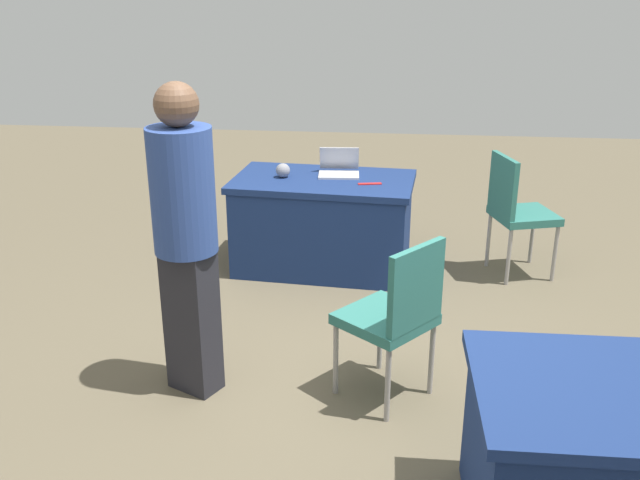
% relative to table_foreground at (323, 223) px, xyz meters
% --- Properties ---
extents(ground_plane, '(14.40, 14.40, 0.00)m').
position_rel_table_foreground_xyz_m(ground_plane, '(-0.28, 1.95, -0.37)').
color(ground_plane, brown).
extents(table_foreground, '(1.47, 0.94, 0.75)m').
position_rel_table_foreground_xyz_m(table_foreground, '(0.00, 0.00, 0.00)').
color(table_foreground, navy).
rests_on(table_foreground, ground).
extents(chair_near_front, '(0.62, 0.62, 0.95)m').
position_rel_table_foreground_xyz_m(chair_near_front, '(-0.59, 1.86, 0.17)').
color(chair_near_front, '#9E9993').
rests_on(chair_near_front, ground).
extents(chair_tucked_right, '(0.55, 0.55, 0.97)m').
position_rel_table_foreground_xyz_m(chair_tucked_right, '(-1.50, -0.01, 0.18)').
color(chair_tucked_right, '#9E9993').
rests_on(chair_tucked_right, ground).
extents(person_presenter, '(0.46, 0.46, 1.75)m').
position_rel_table_foreground_xyz_m(person_presenter, '(0.55, 1.87, 0.60)').
color(person_presenter, '#26262D').
rests_on(person_presenter, ground).
extents(laptop_silver, '(0.34, 0.31, 0.21)m').
position_rel_table_foreground_xyz_m(laptop_silver, '(-0.11, -0.13, 0.41)').
color(laptop_silver, silver).
rests_on(laptop_silver, table_foreground).
extents(yarn_ball, '(0.11, 0.11, 0.11)m').
position_rel_table_foreground_xyz_m(yarn_ball, '(0.32, 0.00, 0.43)').
color(yarn_ball, gray).
rests_on(yarn_ball, table_foreground).
extents(scissors_red, '(0.18, 0.07, 0.01)m').
position_rel_table_foreground_xyz_m(scissors_red, '(-0.37, 0.12, 0.37)').
color(scissors_red, red).
rests_on(scissors_red, table_foreground).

